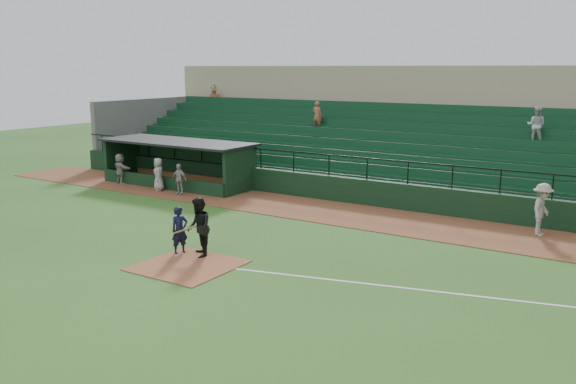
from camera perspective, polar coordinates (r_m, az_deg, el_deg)
The scene contains 12 objects.
ground at distance 20.71m, azimuth -7.53°, elevation -6.15°, with size 90.00×90.00×0.00m, color #2A561B.
warning_track at distance 27.07m, azimuth 3.43°, elevation -1.80°, with size 40.00×4.00×0.03m, color brown.
home_plate_dirt at distance 20.00m, azimuth -9.39°, elevation -6.82°, with size 3.00×3.00×0.03m, color brown.
foul_line at distance 18.03m, azimuth 15.25°, elevation -9.19°, with size 18.00×0.09×0.01m, color white.
stadium_structure at distance 34.20m, azimuth 10.46°, elevation 4.74°, with size 38.00×13.08×6.40m.
dugout at distance 33.73m, azimuth -9.82°, elevation 3.00°, with size 8.90×3.20×2.42m.
batter_at_plate at distance 21.07m, azimuth -10.15°, elevation -3.57°, with size 1.09×0.72×1.66m.
umpire at distance 20.60m, azimuth -8.40°, elevation -3.32°, with size 0.99×0.77×2.04m, color black.
runner at distance 24.79m, azimuth 22.78°, elevation -1.53°, with size 1.30×0.75×2.01m, color #9D9892.
dugout_player_a at distance 30.78m, azimuth -10.20°, elevation 1.19°, with size 0.92×0.38×1.57m, color #A6A09B.
dugout_player_b at distance 32.03m, azimuth -12.08°, elevation 1.65°, with size 0.83×0.54×1.70m, color #A49F99.
dugout_player_c at distance 34.51m, azimuth -15.50°, elevation 2.15°, with size 1.54×0.49×1.66m, color #A29D98.
Camera 1 is at (12.83, -15.00, 6.28)m, focal length 37.82 mm.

